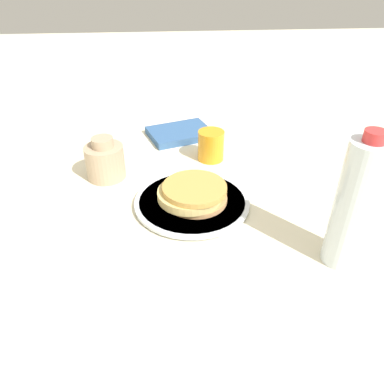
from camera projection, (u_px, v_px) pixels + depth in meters
ground_plane at (190, 212)px, 0.80m from camera, size 4.00×4.00×0.00m
plate at (192, 202)px, 0.82m from camera, size 0.25×0.25×0.01m
pancake_stack at (193, 194)px, 0.80m from camera, size 0.15×0.14×0.04m
juice_glass at (211, 145)px, 0.97m from camera, size 0.07×0.07×0.08m
cream_jug at (105, 161)px, 0.90m from camera, size 0.09×0.09×0.10m
water_bottle_near at (355, 205)px, 0.61m from camera, size 0.07×0.07×0.25m
napkin at (179, 133)px, 1.11m from camera, size 0.21×0.18×0.02m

